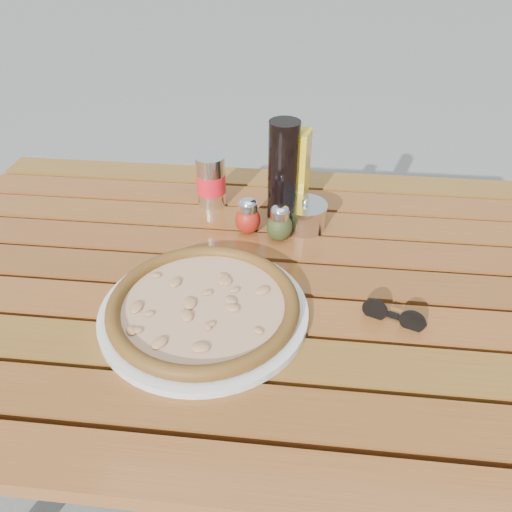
# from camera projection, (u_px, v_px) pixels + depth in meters

# --- Properties ---
(ground) EXTENTS (60.00, 60.00, 0.00)m
(ground) POSITION_uv_depth(u_px,v_px,m) (255.00, 484.00, 1.40)
(ground) COLOR slate
(ground) RESTS_ON ground
(table) EXTENTS (1.40, 0.90, 0.75)m
(table) POSITION_uv_depth(u_px,v_px,m) (255.00, 304.00, 1.00)
(table) COLOR #3A200D
(table) RESTS_ON ground
(plate) EXTENTS (0.42, 0.42, 0.01)m
(plate) POSITION_uv_depth(u_px,v_px,m) (204.00, 312.00, 0.86)
(plate) COLOR silver
(plate) RESTS_ON table
(pizza) EXTENTS (0.37, 0.37, 0.03)m
(pizza) POSITION_uv_depth(u_px,v_px,m) (204.00, 305.00, 0.85)
(pizza) COLOR beige
(pizza) RESTS_ON plate
(pepper_shaker) EXTENTS (0.06, 0.06, 0.08)m
(pepper_shaker) POSITION_uv_depth(u_px,v_px,m) (248.00, 216.00, 1.05)
(pepper_shaker) COLOR #B32014
(pepper_shaker) RESTS_ON table
(oregano_shaker) EXTENTS (0.06, 0.06, 0.08)m
(oregano_shaker) POSITION_uv_depth(u_px,v_px,m) (280.00, 224.00, 1.03)
(oregano_shaker) COLOR #38421A
(oregano_shaker) RESTS_ON table
(dark_bottle) EXTENTS (0.08, 0.08, 0.22)m
(dark_bottle) POSITION_uv_depth(u_px,v_px,m) (283.00, 171.00, 1.07)
(dark_bottle) COLOR black
(dark_bottle) RESTS_ON table
(soda_can) EXTENTS (0.09, 0.09, 0.12)m
(soda_can) POSITION_uv_depth(u_px,v_px,m) (211.00, 181.00, 1.14)
(soda_can) COLOR silver
(soda_can) RESTS_ON table
(olive_oil_cruet) EXTENTS (0.07, 0.07, 0.21)m
(olive_oil_cruet) POSITION_uv_depth(u_px,v_px,m) (295.00, 172.00, 1.09)
(olive_oil_cruet) COLOR gold
(olive_oil_cruet) RESTS_ON table
(parmesan_tin) EXTENTS (0.11, 0.11, 0.07)m
(parmesan_tin) POSITION_uv_depth(u_px,v_px,m) (304.00, 216.00, 1.07)
(parmesan_tin) COLOR silver
(parmesan_tin) RESTS_ON table
(sunglasses) EXTENTS (0.11, 0.05, 0.04)m
(sunglasses) POSITION_uv_depth(u_px,v_px,m) (394.00, 315.00, 0.84)
(sunglasses) COLOR black
(sunglasses) RESTS_ON table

